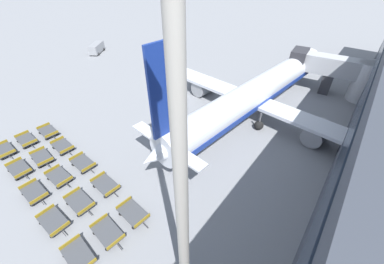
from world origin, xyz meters
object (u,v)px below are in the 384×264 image
at_px(service_van, 97,48).
at_px(baggage_dolly_row_near_col_d, 53,221).
at_px(apron_light_mast, 178,126).
at_px(airplane, 256,94).
at_px(baggage_dolly_row_near_col_c, 34,192).
at_px(baggage_dolly_row_mid_a_col_a, 26,140).
at_px(baggage_dolly_row_mid_a_col_b, 42,157).
at_px(baggage_dolly_row_mid_b_col_c, 83,163).
at_px(baggage_dolly_row_mid_a_col_e, 108,233).
at_px(baggage_dolly_row_near_col_a, 5,150).
at_px(baggage_dolly_row_mid_b_col_e, 133,213).
at_px(baggage_dolly_row_mid_b_col_d, 106,185).
at_px(baggage_dolly_row_mid_b_col_a, 48,132).
at_px(baggage_dolly_row_near_col_e, 78,256).
at_px(baggage_dolly_row_mid_b_col_b, 63,146).
at_px(baggage_dolly_row_mid_a_col_c, 59,177).
at_px(baggage_dolly_row_mid_a_col_d, 80,202).
at_px(baggage_dolly_row_near_col_b, 19,169).

xyz_separation_m(service_van, baggage_dolly_row_near_col_d, (36.66, -29.91, -0.70)).
xyz_separation_m(service_van, apron_light_mast, (48.89, -26.65, 13.06)).
bearing_deg(airplane, baggage_dolly_row_near_col_c, -110.69).
bearing_deg(airplane, baggage_dolly_row_mid_a_col_a, -129.27).
relative_size(baggage_dolly_row_near_col_c, apron_light_mast, 0.14).
height_order(baggage_dolly_row_mid_a_col_b, apron_light_mast, apron_light_mast).
relative_size(baggage_dolly_row_mid_b_col_c, apron_light_mast, 0.14).
bearing_deg(baggage_dolly_row_mid_a_col_e, airplane, 87.67).
height_order(baggage_dolly_row_near_col_a, baggage_dolly_row_mid_a_col_a, same).
bearing_deg(baggage_dolly_row_mid_b_col_e, baggage_dolly_row_mid_b_col_d, 174.05).
height_order(airplane, baggage_dolly_row_mid_b_col_a, airplane).
bearing_deg(baggage_dolly_row_near_col_d, apron_light_mast, 14.94).
height_order(baggage_dolly_row_mid_b_col_c, baggage_dolly_row_mid_b_col_e, same).
bearing_deg(baggage_dolly_row_mid_a_col_e, baggage_dolly_row_mid_b_col_d, 145.68).
xyz_separation_m(baggage_dolly_row_mid_a_col_e, apron_light_mast, (7.56, 1.01, 13.76)).
bearing_deg(baggage_dolly_row_mid_a_col_b, baggage_dolly_row_mid_b_col_d, 11.95).
bearing_deg(baggage_dolly_row_mid_b_col_d, baggage_dolly_row_near_col_d, -92.18).
xyz_separation_m(baggage_dolly_row_near_col_e, baggage_dolly_row_mid_b_col_b, (-13.52, 6.17, 0.00)).
bearing_deg(baggage_dolly_row_near_col_a, baggage_dolly_row_mid_a_col_c, 10.71).
distance_m(baggage_dolly_row_near_col_a, baggage_dolly_row_mid_a_col_d, 13.99).
distance_m(baggage_dolly_row_mid_a_col_e, baggage_dolly_row_mid_b_col_b, 14.20).
bearing_deg(baggage_dolly_row_near_col_b, baggage_dolly_row_mid_b_col_a, 128.83).
distance_m(baggage_dolly_row_near_col_a, baggage_dolly_row_near_col_b, 4.74).
bearing_deg(baggage_dolly_row_mid_a_col_a, baggage_dolly_row_mid_b_col_d, 6.37).
bearing_deg(baggage_dolly_row_near_col_c, service_van, 137.43).
height_order(baggage_dolly_row_near_col_e, baggage_dolly_row_mid_b_col_e, same).
height_order(service_van, baggage_dolly_row_mid_a_col_e, service_van).
distance_m(baggage_dolly_row_near_col_d, baggage_dolly_row_mid_b_col_d, 5.30).
bearing_deg(baggage_dolly_row_mid_a_col_c, baggage_dolly_row_near_col_d, -33.02).
height_order(service_van, baggage_dolly_row_mid_b_col_a, service_van).
height_order(baggage_dolly_row_mid_a_col_b, baggage_dolly_row_mid_a_col_d, same).
bearing_deg(baggage_dolly_row_mid_b_col_b, baggage_dolly_row_mid_b_col_c, -1.88).
xyz_separation_m(baggage_dolly_row_near_col_a, baggage_dolly_row_near_col_d, (13.93, -1.24, 0.00)).
relative_size(baggage_dolly_row_mid_a_col_c, baggage_dolly_row_mid_b_col_a, 0.99).
relative_size(baggage_dolly_row_near_col_c, baggage_dolly_row_mid_a_col_c, 1.01).
distance_m(baggage_dolly_row_mid_a_col_a, baggage_dolly_row_mid_a_col_d, 13.95).
distance_m(service_van, apron_light_mast, 57.19).
relative_size(baggage_dolly_row_near_col_a, baggage_dolly_row_mid_b_col_e, 0.99).
relative_size(baggage_dolly_row_near_col_a, baggage_dolly_row_mid_b_col_b, 1.00).
height_order(baggage_dolly_row_mid_b_col_c, apron_light_mast, apron_light_mast).
height_order(baggage_dolly_row_near_col_d, baggage_dolly_row_mid_a_col_c, same).
bearing_deg(baggage_dolly_row_mid_b_col_c, baggage_dolly_row_mid_b_col_e, -5.41).
distance_m(baggage_dolly_row_near_col_b, baggage_dolly_row_near_col_d, 9.25).
relative_size(service_van, baggage_dolly_row_mid_a_col_e, 1.54).
bearing_deg(baggage_dolly_row_mid_a_col_b, baggage_dolly_row_mid_a_col_e, -4.52).
bearing_deg(baggage_dolly_row_mid_b_col_a, baggage_dolly_row_near_col_a, -95.02).
bearing_deg(baggage_dolly_row_near_col_e, baggage_dolly_row_mid_b_col_c, 145.96).
bearing_deg(baggage_dolly_row_mid_b_col_b, baggage_dolly_row_mid_a_col_b, -89.93).
bearing_deg(baggage_dolly_row_near_col_e, baggage_dolly_row_mid_a_col_a, 167.57).
xyz_separation_m(baggage_dolly_row_near_col_d, baggage_dolly_row_mid_a_col_b, (-9.07, 3.34, 0.00)).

